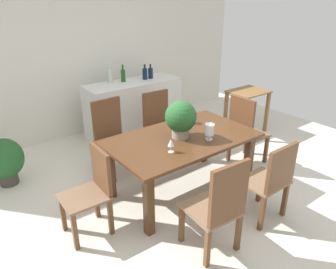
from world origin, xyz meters
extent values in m
plane|color=silver|center=(0.00, 0.00, 0.00)|extent=(7.04, 7.04, 0.00)
cube|color=silver|center=(0.00, 2.60, 1.30)|extent=(6.40, 0.10, 2.60)
cube|color=#4C2D19|center=(0.00, 0.08, 0.72)|extent=(1.74, 1.04, 0.04)
cube|color=#4C2D19|center=(-0.76, -0.32, 0.35)|extent=(0.09, 0.09, 0.70)
cube|color=#4C2D19|center=(0.76, -0.32, 0.35)|extent=(0.09, 0.09, 0.70)
cube|color=#4C2D19|center=(-0.76, 0.49, 0.35)|extent=(0.09, 0.09, 0.70)
cube|color=#4C2D19|center=(0.76, 0.49, 0.35)|extent=(0.09, 0.09, 0.70)
cube|color=brown|center=(0.59, -0.65, 0.21)|extent=(0.04, 0.04, 0.42)
cube|color=brown|center=(0.19, -0.65, 0.21)|extent=(0.04, 0.04, 0.42)
cube|color=brown|center=(0.59, -0.98, 0.21)|extent=(0.04, 0.04, 0.42)
cube|color=brown|center=(0.19, -0.98, 0.21)|extent=(0.04, 0.04, 0.42)
cube|color=brown|center=(0.39, -0.82, 0.43)|extent=(0.47, 0.41, 0.03)
cube|color=brown|center=(0.39, -1.00, 0.68)|extent=(0.43, 0.04, 0.47)
cube|color=brown|center=(-0.19, -0.64, 0.21)|extent=(0.05, 0.05, 0.42)
cube|color=brown|center=(-0.57, -0.61, 0.21)|extent=(0.05, 0.05, 0.42)
cube|color=brown|center=(-0.22, -1.02, 0.21)|extent=(0.05, 0.05, 0.42)
cube|color=brown|center=(-0.59, -1.00, 0.21)|extent=(0.05, 0.05, 0.42)
cube|color=brown|center=(-0.39, -0.82, 0.43)|extent=(0.48, 0.49, 0.03)
cube|color=brown|center=(-0.41, -1.03, 0.72)|extent=(0.42, 0.07, 0.56)
cube|color=brown|center=(1.44, -0.10, 0.21)|extent=(0.04, 0.04, 0.42)
cube|color=brown|center=(1.44, 0.26, 0.21)|extent=(0.04, 0.04, 0.42)
cube|color=brown|center=(1.06, -0.10, 0.21)|extent=(0.04, 0.04, 0.42)
cube|color=brown|center=(1.06, 0.26, 0.21)|extent=(0.04, 0.04, 0.42)
cube|color=brown|center=(1.25, 0.08, 0.43)|extent=(0.46, 0.44, 0.03)
cube|color=brown|center=(1.04, 0.08, 0.73)|extent=(0.04, 0.40, 0.57)
cube|color=brown|center=(-0.58, 0.77, 0.21)|extent=(0.05, 0.05, 0.42)
cube|color=brown|center=(-0.19, 0.79, 0.21)|extent=(0.05, 0.05, 0.42)
cube|color=brown|center=(-0.59, 1.17, 0.21)|extent=(0.05, 0.05, 0.42)
cube|color=brown|center=(-0.21, 1.19, 0.21)|extent=(0.05, 0.05, 0.42)
cube|color=brown|center=(-0.39, 0.98, 0.43)|extent=(0.48, 0.50, 0.03)
cube|color=brown|center=(-0.40, 1.20, 0.72)|extent=(0.42, 0.06, 0.55)
cube|color=brown|center=(-1.43, 0.25, 0.21)|extent=(0.05, 0.05, 0.42)
cube|color=brown|center=(-1.44, -0.08, 0.21)|extent=(0.05, 0.05, 0.42)
cube|color=brown|center=(-1.06, 0.25, 0.21)|extent=(0.05, 0.05, 0.42)
cube|color=brown|center=(-1.07, -0.09, 0.21)|extent=(0.05, 0.05, 0.42)
cube|color=brown|center=(-1.25, 0.08, 0.43)|extent=(0.46, 0.42, 0.03)
cube|color=brown|center=(-1.05, 0.08, 0.67)|extent=(0.05, 0.38, 0.46)
cube|color=brown|center=(0.19, 0.80, 0.21)|extent=(0.05, 0.05, 0.42)
cube|color=brown|center=(0.58, 0.79, 0.21)|extent=(0.05, 0.05, 0.42)
cube|color=brown|center=(0.20, 1.17, 0.21)|extent=(0.05, 0.05, 0.42)
cube|color=brown|center=(0.60, 1.16, 0.21)|extent=(0.05, 0.05, 0.42)
cube|color=brown|center=(0.39, 0.98, 0.43)|extent=(0.48, 0.46, 0.03)
cube|color=brown|center=(0.40, 1.18, 0.70)|extent=(0.43, 0.06, 0.52)
cylinder|color=gray|center=(-0.01, 0.10, 0.79)|extent=(0.20, 0.20, 0.12)
sphere|color=#235628|center=(-0.01, 0.10, 0.99)|extent=(0.36, 0.36, 0.36)
sphere|color=#C64C56|center=(0.13, 0.01, 1.03)|extent=(0.06, 0.06, 0.06)
sphere|color=#C64C56|center=(-0.07, -0.05, 0.96)|extent=(0.04, 0.04, 0.04)
sphere|color=#C64C56|center=(-0.16, 0.09, 1.03)|extent=(0.05, 0.05, 0.05)
sphere|color=#C64C56|center=(-0.13, 0.15, 1.05)|extent=(0.04, 0.04, 0.04)
sphere|color=#C64C56|center=(-0.02, 0.23, 1.02)|extent=(0.04, 0.04, 0.04)
cylinder|color=silver|center=(0.20, -0.16, 0.74)|extent=(0.09, 0.09, 0.01)
cylinder|color=silver|center=(0.20, -0.16, 0.77)|extent=(0.02, 0.02, 0.05)
cylinder|color=silver|center=(0.20, -0.16, 0.86)|extent=(0.11, 0.11, 0.13)
cylinder|color=silver|center=(0.30, 0.43, 0.74)|extent=(0.08, 0.08, 0.01)
cylinder|color=silver|center=(0.30, 0.43, 0.77)|extent=(0.03, 0.03, 0.05)
cylinder|color=silver|center=(0.30, 0.43, 0.86)|extent=(0.10, 0.10, 0.13)
cylinder|color=silver|center=(-0.34, -0.14, 0.74)|extent=(0.06, 0.06, 0.00)
cylinder|color=silver|center=(-0.34, -0.14, 0.78)|extent=(0.01, 0.01, 0.07)
cone|color=silver|center=(-0.34, -0.14, 0.85)|extent=(0.07, 0.07, 0.08)
cube|color=silver|center=(0.45, 1.89, 0.48)|extent=(1.61, 0.57, 0.96)
cylinder|color=#194C1E|center=(0.33, 1.98, 1.05)|extent=(0.07, 0.07, 0.19)
cylinder|color=#194C1E|center=(0.33, 1.98, 1.19)|extent=(0.03, 0.03, 0.09)
cylinder|color=#B2BFB7|center=(0.12, 2.04, 1.07)|extent=(0.07, 0.07, 0.23)
cylinder|color=#B2BFB7|center=(0.12, 2.04, 1.24)|extent=(0.02, 0.02, 0.09)
cylinder|color=#0F1E38|center=(0.69, 1.89, 1.05)|extent=(0.08, 0.08, 0.18)
cylinder|color=#0F1E38|center=(0.69, 1.89, 1.17)|extent=(0.03, 0.03, 0.07)
cylinder|color=#0F1E38|center=(0.81, 1.90, 1.04)|extent=(0.08, 0.08, 0.17)
cylinder|color=#0F1E38|center=(0.81, 1.90, 1.16)|extent=(0.03, 0.03, 0.07)
cube|color=brown|center=(2.12, 0.85, 0.74)|extent=(0.66, 0.52, 0.02)
cube|color=brown|center=(1.83, 0.62, 0.36)|extent=(0.05, 0.05, 0.72)
cube|color=brown|center=(2.40, 0.62, 0.36)|extent=(0.05, 0.05, 0.72)
cube|color=brown|center=(1.83, 1.07, 0.36)|extent=(0.05, 0.05, 0.72)
cube|color=brown|center=(2.40, 1.07, 0.36)|extent=(0.05, 0.05, 0.72)
cylinder|color=#423D38|center=(-1.68, 1.56, 0.09)|extent=(0.23, 0.23, 0.18)
ellipsoid|color=#235628|center=(-1.68, 1.56, 0.37)|extent=(0.47, 0.47, 0.52)
camera|label=1|loc=(-2.17, -2.49, 2.26)|focal=33.77mm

